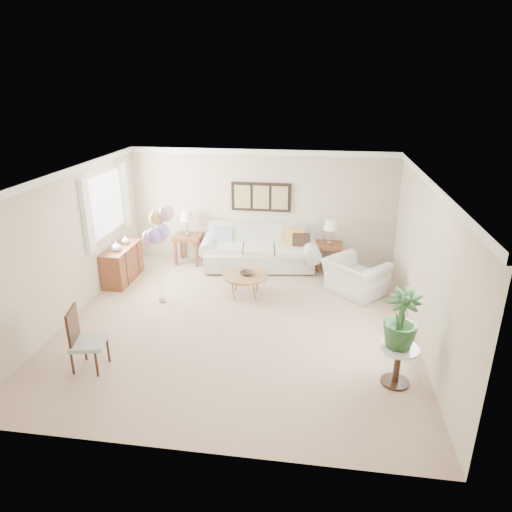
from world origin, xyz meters
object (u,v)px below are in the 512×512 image
Objects in this scene: sofa at (260,251)px; balloon_cluster at (158,229)px; armchair at (355,277)px; accent_chair at (83,338)px; coffee_table at (245,276)px.

sofa is 2.79m from balloon_cluster.
accent_chair reaches higher than armchair.
balloon_cluster is at bearing 79.86° from accent_chair.
sofa is 2.93× the size of accent_chair.
balloon_cluster reaches higher than armchair.
balloon_cluster is (-1.60, -2.01, 1.07)m from sofa.
accent_chair is 0.50× the size of balloon_cluster.
coffee_table is 2.18m from armchair.
armchair is at bearing 37.80° from accent_chair.
coffee_table is 1.91m from balloon_cluster.
sofa is 1.47× the size of balloon_cluster.
sofa reaches higher than armchair.
armchair is (2.06, -1.11, -0.04)m from sofa.
armchair is at bearing -28.22° from sofa.
balloon_cluster reaches higher than coffee_table.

